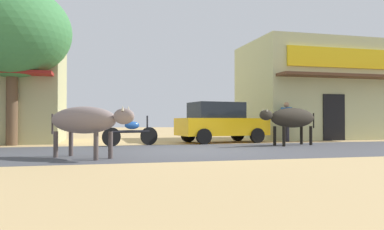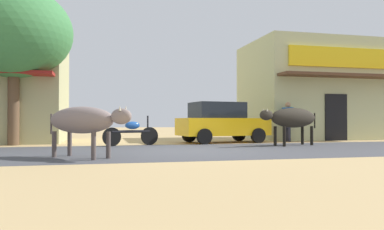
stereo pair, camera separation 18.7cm
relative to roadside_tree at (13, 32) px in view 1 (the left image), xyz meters
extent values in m
plane|color=tan|center=(5.71, -3.98, -4.13)|extent=(80.00, 80.00, 0.00)
cube|color=#45464B|center=(5.71, -3.98, -4.12)|extent=(72.00, 5.84, 0.00)
cube|color=#BFC18B|center=(13.74, 2.56, -1.71)|extent=(6.61, 4.71, 4.83)
cube|color=yellow|center=(13.74, 0.14, -0.36)|extent=(5.29, 0.10, 0.90)
cube|color=brown|center=(13.74, -0.25, -1.23)|extent=(6.35, 0.90, 0.12)
cube|color=black|center=(13.43, 0.17, -3.08)|extent=(1.10, 0.06, 2.10)
cylinder|color=brown|center=(0.00, 0.00, -2.73)|extent=(0.40, 0.40, 2.79)
ellipsoid|color=#3A7A41|center=(0.00, 0.00, 0.02)|extent=(4.17, 4.17, 3.34)
cube|color=yellow|center=(7.97, -0.14, -3.48)|extent=(3.81, 2.10, 0.70)
cube|color=#1E2328|center=(7.70, -0.18, -2.81)|extent=(2.18, 1.74, 0.64)
cylinder|color=black|center=(9.02, 0.82, -3.83)|extent=(0.62, 0.26, 0.60)
cylinder|color=black|center=(9.25, -0.77, -3.83)|extent=(0.62, 0.26, 0.60)
cylinder|color=black|center=(6.69, 0.49, -3.83)|extent=(0.62, 0.26, 0.60)
cylinder|color=black|center=(6.92, -1.10, -3.83)|extent=(0.62, 0.26, 0.60)
cylinder|color=black|center=(4.85, -1.02, -3.80)|extent=(0.65, 0.27, 0.66)
cylinder|color=black|center=(3.48, -1.44, -3.80)|extent=(0.65, 0.27, 0.66)
cylinder|color=black|center=(4.16, -1.23, -3.62)|extent=(1.40, 0.51, 0.10)
ellipsoid|color=#1E4C99|center=(4.21, -1.21, -3.40)|extent=(0.61, 0.39, 0.28)
cylinder|color=black|center=(4.78, -1.04, -3.35)|extent=(0.06, 0.06, 0.60)
ellipsoid|color=gray|center=(2.64, -5.47, -3.21)|extent=(1.94, 1.91, 0.65)
ellipsoid|color=gray|center=(3.54, -6.35, -3.13)|extent=(0.60, 0.59, 0.36)
cone|color=beige|center=(3.65, -6.32, -2.95)|extent=(0.06, 0.06, 0.12)
cone|color=beige|center=(3.51, -6.46, -2.95)|extent=(0.06, 0.06, 0.12)
cylinder|color=#4B413E|center=(3.28, -5.76, -3.81)|extent=(0.11, 0.11, 0.64)
cylinder|color=#4B413E|center=(2.94, -6.10, -3.81)|extent=(0.11, 0.11, 0.64)
cylinder|color=#4B413E|center=(2.33, -4.84, -3.81)|extent=(0.11, 0.11, 0.64)
cylinder|color=#4B413E|center=(1.99, -5.19, -3.81)|extent=(0.11, 0.11, 0.64)
cylinder|color=#4B413E|center=(1.87, -4.73, -3.31)|extent=(0.05, 0.05, 0.52)
ellipsoid|color=#2A251D|center=(9.88, -2.51, -3.12)|extent=(2.24, 1.28, 0.71)
ellipsoid|color=#2A251D|center=(8.62, -2.93, -3.03)|extent=(0.62, 0.44, 0.36)
cone|color=beige|center=(8.61, -3.04, -2.85)|extent=(0.06, 0.06, 0.12)
cone|color=beige|center=(8.55, -2.85, -2.85)|extent=(0.06, 0.06, 0.12)
cylinder|color=black|center=(9.29, -2.94, -3.78)|extent=(0.11, 0.11, 0.70)
cylinder|color=black|center=(9.15, -2.52, -3.78)|extent=(0.11, 0.11, 0.70)
cylinder|color=black|center=(10.61, -2.49, -3.78)|extent=(0.11, 0.11, 0.70)
cylinder|color=black|center=(10.47, -2.08, -3.78)|extent=(0.11, 0.11, 0.70)
cylinder|color=black|center=(10.94, -2.15, -3.22)|extent=(0.05, 0.05, 0.57)
cylinder|color=#262633|center=(10.88, -0.07, -3.70)|extent=(0.14, 0.14, 0.86)
cylinder|color=#262633|center=(10.88, -0.25, -3.70)|extent=(0.14, 0.14, 0.86)
cube|color=#265999|center=(10.88, -0.16, -2.96)|extent=(0.45, 0.48, 0.61)
sphere|color=tan|center=(10.88, -0.16, -2.54)|extent=(0.23, 0.23, 0.23)
cylinder|color=#265999|center=(10.88, 0.10, -2.93)|extent=(0.09, 0.09, 0.55)
cylinder|color=#265999|center=(10.88, -0.42, -2.93)|extent=(0.09, 0.09, 0.55)
camera|label=1|loc=(2.92, -15.01, -3.23)|focal=35.74mm
camera|label=2|loc=(3.10, -15.05, -3.23)|focal=35.74mm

